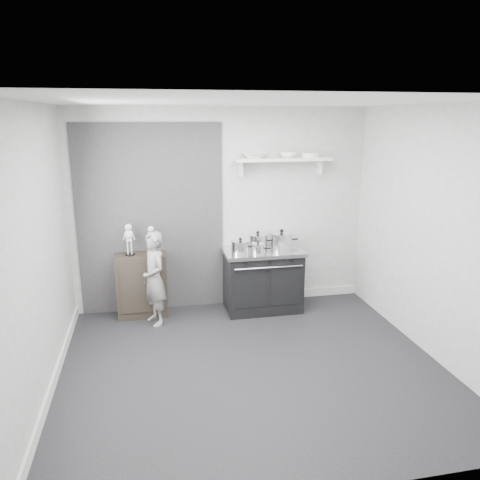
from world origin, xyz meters
The scene contains 15 objects.
ground centered at (0.00, 0.00, 0.00)m, with size 4.00×4.00×0.00m, color black.
room_shell centered at (-0.09, 0.15, 1.64)m, with size 4.02×3.62×2.71m.
wall_shelf centered at (0.80, 1.68, 2.01)m, with size 1.30×0.26×0.24m.
stove centered at (0.49, 1.48, 0.43)m, with size 1.06×0.66×0.85m.
side_cabinet centered at (-1.11, 1.61, 0.42)m, with size 0.64×0.38×0.84m, color black.
child centered at (-0.95, 1.30, 0.60)m, with size 0.44×0.29×1.20m, color gray.
pot_front_left centered at (0.17, 1.40, 0.93)m, with size 0.33×0.24×0.20m.
pot_back_left centered at (0.46, 1.63, 0.94)m, with size 0.35×0.26×0.22m.
pot_back_right centered at (0.79, 1.61, 0.94)m, with size 0.39×0.30×0.24m.
pot_front_center centered at (0.38, 1.30, 0.92)m, with size 0.26×0.17×0.17m.
skeleton_full centered at (-1.24, 1.61, 1.08)m, with size 0.13×0.09×0.48m, color beige, non-canonical shape.
skeleton_torso centered at (-0.96, 1.61, 1.05)m, with size 0.12×0.08×0.43m, color beige, non-canonical shape.
bowl_large centered at (0.41, 1.67, 2.08)m, with size 0.33×0.33×0.08m, color white.
bowl_small centered at (0.87, 1.67, 2.07)m, with size 0.22×0.22×0.07m, color white.
plate_stack centered at (1.18, 1.67, 2.07)m, with size 0.24×0.24×0.06m, color white.
Camera 1 is at (-1.00, -4.34, 2.56)m, focal length 35.00 mm.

